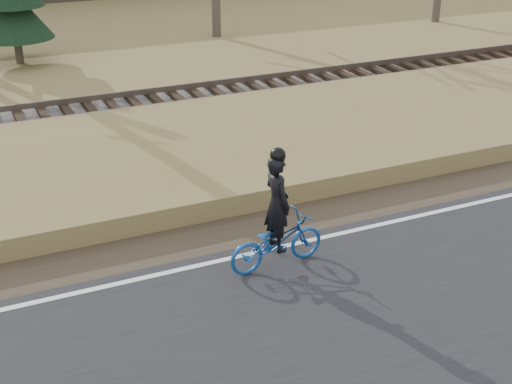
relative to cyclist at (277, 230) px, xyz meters
name	(u,v)px	position (x,y,z in m)	size (l,w,h in m)	color
ground	(353,240)	(1.75, 0.34, -0.75)	(120.00, 120.00, 0.00)	olive
road	(437,307)	(1.75, -2.16, -0.72)	(120.00, 6.00, 0.06)	black
edge_line	(347,232)	(1.75, 0.54, -0.68)	(120.00, 0.12, 0.01)	silver
shoulder	(321,213)	(1.75, 1.54, -0.73)	(120.00, 1.60, 0.04)	#473A2B
embankment	(258,153)	(1.75, 4.54, -0.53)	(120.00, 5.00, 0.44)	olive
ballast	(201,108)	(1.75, 8.34, -0.52)	(120.00, 3.00, 0.45)	slate
railroad	(201,97)	(1.75, 8.34, -0.22)	(120.00, 2.40, 0.29)	black
cyclist	(277,230)	(0.00, 0.00, 0.00)	(1.81, 0.75, 2.17)	#154994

